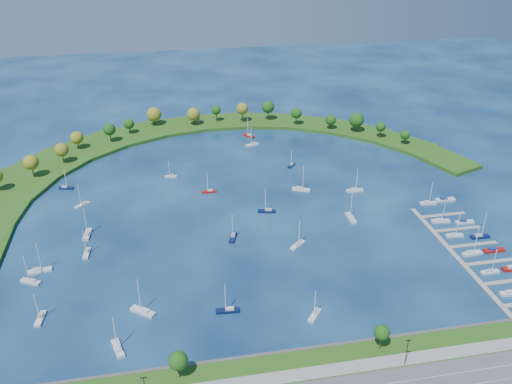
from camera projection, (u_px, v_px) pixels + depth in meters
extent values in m
plane|color=#071B44|center=(248.00, 205.00, 263.81)|extent=(700.00, 700.00, 0.00)
cube|color=#474442|center=(302.00, 351.00, 174.04)|extent=(420.00, 1.20, 1.80)
cube|color=gray|center=(311.00, 373.00, 164.54)|extent=(420.00, 5.00, 0.12)
cylinder|color=#382314|center=(179.00, 371.00, 162.00)|extent=(0.56, 0.56, 5.25)
sphere|color=#194912|center=(178.00, 361.00, 160.24)|extent=(6.00, 6.00, 6.00)
cylinder|color=#382314|center=(380.00, 342.00, 172.62)|extent=(0.56, 0.56, 5.60)
sphere|color=#194912|center=(382.00, 333.00, 170.85)|extent=(5.20, 5.20, 5.20)
cylinder|color=black|center=(406.00, 353.00, 165.45)|extent=(0.24, 0.24, 10.00)
cube|color=#2C5316|center=(11.00, 189.00, 276.54)|extent=(50.23, 54.30, 2.00)
cube|color=#2C5316|center=(48.00, 166.00, 302.52)|extent=(54.07, 56.09, 2.00)
cube|color=#2C5316|center=(90.00, 148.00, 325.72)|extent=(55.20, 54.07, 2.00)
cube|color=#2C5316|center=(133.00, 135.00, 344.81)|extent=(53.65, 48.47, 2.00)
cube|color=#2C5316|center=(177.00, 126.00, 358.68)|extent=(49.62, 39.75, 2.00)
cube|color=#2C5316|center=(221.00, 122.00, 366.53)|extent=(44.32, 29.96, 2.00)
cube|color=#2C5316|center=(266.00, 121.00, 367.90)|extent=(49.49, 38.05, 2.00)
cube|color=#2C5316|center=(310.00, 124.00, 362.71)|extent=(51.13, 44.12, 2.00)
cube|color=#2C5316|center=(354.00, 131.00, 351.27)|extent=(49.19, 47.96, 2.00)
cube|color=#2C5316|center=(398.00, 142.00, 334.23)|extent=(43.90, 49.49, 2.00)
cube|color=#2C5316|center=(440.00, 158.00, 312.59)|extent=(35.67, 48.74, 2.00)
cylinder|color=#382314|center=(33.00, 171.00, 285.09)|extent=(0.56, 0.56, 7.22)
sphere|color=olive|center=(31.00, 162.00, 282.67)|extent=(8.14, 8.14, 8.14)
cylinder|color=#382314|center=(63.00, 158.00, 301.72)|extent=(0.56, 0.56, 6.62)
sphere|color=olive|center=(62.00, 150.00, 299.47)|extent=(7.83, 7.83, 7.83)
cylinder|color=#382314|center=(78.00, 145.00, 320.27)|extent=(0.56, 0.56, 5.73)
sphere|color=olive|center=(77.00, 138.00, 318.24)|extent=(7.71, 7.71, 7.71)
cylinder|color=#382314|center=(110.00, 137.00, 329.74)|extent=(0.56, 0.56, 6.87)
sphere|color=#194912|center=(109.00, 129.00, 327.45)|extent=(7.60, 7.60, 7.60)
cylinder|color=#382314|center=(130.00, 130.00, 342.90)|extent=(0.56, 0.56, 5.41)
sphere|color=#194912|center=(129.00, 124.00, 341.03)|extent=(6.70, 6.70, 6.70)
cylinder|color=#382314|center=(155.00, 121.00, 356.92)|extent=(0.56, 0.56, 5.54)
sphere|color=olive|center=(154.00, 114.00, 354.73)|extent=(9.78, 9.78, 9.78)
cylinder|color=#382314|center=(194.00, 121.00, 357.21)|extent=(0.56, 0.56, 5.74)
sphere|color=olive|center=(193.00, 114.00, 355.08)|extent=(8.73, 8.73, 8.73)
cylinder|color=#382314|center=(216.00, 117.00, 363.04)|extent=(0.56, 0.56, 6.68)
sphere|color=#194912|center=(216.00, 110.00, 360.95)|extent=(6.01, 6.01, 6.01)
cylinder|color=#382314|center=(242.00, 116.00, 361.70)|extent=(0.56, 0.56, 7.88)
sphere|color=olive|center=(242.00, 109.00, 359.14)|extent=(8.03, 8.03, 8.03)
cylinder|color=#382314|center=(268.00, 115.00, 365.00)|extent=(0.56, 0.56, 7.77)
sphere|color=#194912|center=(268.00, 107.00, 362.43)|extent=(8.41, 8.41, 8.41)
cylinder|color=#382314|center=(296.00, 120.00, 356.99)|extent=(0.56, 0.56, 6.83)
sphere|color=#194912|center=(296.00, 113.00, 354.75)|extent=(7.20, 7.20, 7.20)
cylinder|color=#382314|center=(330.00, 125.00, 350.49)|extent=(0.56, 0.56, 4.89)
sphere|color=#194912|center=(331.00, 120.00, 348.72)|extent=(7.01, 7.01, 7.01)
cylinder|color=#382314|center=(356.00, 127.00, 345.87)|extent=(0.56, 0.56, 6.14)
sphere|color=#194912|center=(357.00, 120.00, 343.57)|extent=(9.58, 9.58, 9.58)
cylinder|color=#382314|center=(380.00, 133.00, 336.20)|extent=(0.56, 0.56, 6.31)
sphere|color=#194912|center=(381.00, 127.00, 334.16)|extent=(6.32, 6.32, 6.32)
cylinder|color=#382314|center=(404.00, 141.00, 326.77)|extent=(0.56, 0.56, 5.13)
sphere|color=#194912|center=(405.00, 135.00, 325.03)|extent=(6.02, 6.02, 6.02)
cylinder|color=gray|center=(198.00, 120.00, 362.24)|extent=(2.20, 2.20, 3.69)
cylinder|color=gray|center=(198.00, 117.00, 361.32)|extent=(2.60, 2.60, 0.30)
cube|color=gray|center=(456.00, 256.00, 223.31)|extent=(2.20, 82.00, 0.40)
cube|color=gray|center=(510.00, 281.00, 208.04)|extent=(22.00, 2.00, 0.40)
cube|color=gray|center=(491.00, 262.00, 219.55)|extent=(22.00, 2.00, 0.40)
cube|color=gray|center=(474.00, 245.00, 231.05)|extent=(22.00, 2.00, 0.40)
cylinder|color=#382314|center=(497.00, 242.00, 232.73)|extent=(0.36, 0.36, 1.60)
cube|color=gray|center=(458.00, 229.00, 242.56)|extent=(22.00, 2.00, 0.40)
cylinder|color=#382314|center=(480.00, 226.00, 244.24)|extent=(0.36, 0.36, 1.60)
cube|color=gray|center=(444.00, 215.00, 254.07)|extent=(22.00, 2.00, 0.40)
cylinder|color=#382314|center=(465.00, 212.00, 255.75)|extent=(0.36, 0.36, 1.60)
cube|color=#09143D|center=(228.00, 311.00, 192.22)|extent=(8.68, 3.06, 1.02)
cube|color=#BCBCC1|center=(230.00, 309.00, 191.90)|extent=(3.10, 1.90, 0.72)
cylinder|color=silver|center=(225.00, 297.00, 189.26)|extent=(0.32, 0.32, 11.50)
cube|color=silver|center=(355.00, 190.00, 276.23)|extent=(8.76, 2.46, 1.05)
cube|color=#BCBCC1|center=(353.00, 189.00, 275.67)|extent=(3.07, 1.72, 0.74)
cylinder|color=silver|center=(357.00, 179.00, 273.38)|extent=(0.32, 0.32, 11.82)
cube|color=#09143D|center=(292.00, 166.00, 303.92)|extent=(5.84, 6.46, 0.82)
cube|color=#BCBCC1|center=(292.00, 164.00, 304.13)|extent=(2.56, 2.69, 0.57)
cylinder|color=silver|center=(291.00, 158.00, 301.19)|extent=(0.32, 0.32, 9.21)
cube|color=silver|center=(40.00, 319.00, 188.46)|extent=(3.21, 8.25, 0.96)
cube|color=#BCBCC1|center=(41.00, 315.00, 188.79)|extent=(1.90, 2.98, 0.68)
cylinder|color=silver|center=(37.00, 307.00, 185.16)|extent=(0.32, 0.32, 10.85)
cube|color=silver|center=(301.00, 190.00, 277.03)|extent=(9.67, 6.35, 1.13)
cube|color=#BCBCC1|center=(299.00, 188.00, 276.79)|extent=(3.77, 3.06, 0.79)
cylinder|color=silver|center=(303.00, 178.00, 273.67)|extent=(0.32, 0.32, 12.73)
cube|color=#09143D|center=(66.00, 188.00, 278.84)|extent=(7.88, 4.01, 0.91)
cube|color=#BCBCC1|center=(65.00, 187.00, 278.53)|extent=(2.95, 2.12, 0.64)
cylinder|color=silver|center=(66.00, 178.00, 276.22)|extent=(0.32, 0.32, 10.25)
cube|color=silver|center=(171.00, 176.00, 291.37)|extent=(6.70, 2.86, 0.78)
cube|color=#BCBCC1|center=(172.00, 175.00, 291.08)|extent=(2.45, 1.63, 0.55)
cylinder|color=silver|center=(169.00, 169.00, 289.16)|extent=(0.32, 0.32, 8.76)
cube|color=maroon|center=(209.00, 192.00, 275.21)|extent=(7.63, 2.23, 0.91)
cube|color=#BCBCC1|center=(210.00, 190.00, 274.97)|extent=(2.68, 1.53, 0.64)
cylinder|color=silver|center=(207.00, 182.00, 272.54)|extent=(0.32, 0.32, 10.26)
cube|color=silver|center=(298.00, 245.00, 230.47)|extent=(8.10, 7.39, 1.03)
cube|color=#BCBCC1|center=(297.00, 244.00, 229.48)|extent=(3.38, 3.23, 0.72)
cylinder|color=silver|center=(299.00, 232.00, 228.03)|extent=(0.32, 0.32, 11.59)
cube|color=silver|center=(31.00, 282.00, 207.41)|extent=(8.42, 5.95, 1.00)
cube|color=#BCBCC1|center=(32.00, 280.00, 206.80)|extent=(3.33, 2.80, 0.70)
cylinder|color=silver|center=(26.00, 269.00, 204.77)|extent=(0.32, 0.32, 11.21)
cube|color=silver|center=(143.00, 312.00, 191.65)|extent=(9.37, 8.20, 1.17)
cube|color=#BCBCC1|center=(145.00, 310.00, 190.79)|extent=(3.87, 3.62, 0.82)
cylinder|color=silver|center=(139.00, 295.00, 188.66)|extent=(0.32, 0.32, 13.19)
cube|color=silver|center=(118.00, 349.00, 175.34)|extent=(5.07, 9.34, 1.08)
cube|color=#BCBCC1|center=(118.00, 348.00, 174.21)|extent=(2.62, 3.53, 0.76)
cylinder|color=silver|center=(115.00, 332.00, 172.85)|extent=(0.32, 0.32, 12.15)
cube|color=#09143D|center=(267.00, 211.00, 256.93)|extent=(8.86, 4.14, 1.03)
cube|color=#BCBCC1|center=(268.00, 210.00, 256.51)|extent=(3.28, 2.27, 0.72)
cylinder|color=silver|center=(265.00, 200.00, 254.04)|extent=(0.32, 0.32, 11.54)
cube|color=silver|center=(87.00, 235.00, 238.01)|extent=(3.59, 9.65, 1.13)
cube|color=#BCBCC1|center=(87.00, 234.00, 236.73)|extent=(2.18, 3.47, 0.79)
cylinder|color=silver|center=(85.00, 220.00, 235.48)|extent=(0.32, 0.32, 12.72)
cube|color=silver|center=(315.00, 315.00, 190.10)|extent=(6.68, 7.50, 0.94)
cube|color=#BCBCC1|center=(316.00, 312.00, 190.34)|extent=(2.94, 3.11, 0.66)
cylinder|color=silver|center=(315.00, 303.00, 186.93)|extent=(0.32, 0.32, 10.63)
cube|color=#09143D|center=(233.00, 237.00, 235.92)|extent=(4.79, 8.69, 1.01)
cube|color=#BCBCC1|center=(233.00, 235.00, 236.26)|extent=(2.46, 3.29, 0.70)
cylinder|color=silver|center=(232.00, 226.00, 232.48)|extent=(0.32, 0.32, 11.31)
cube|color=silver|center=(87.00, 253.00, 224.79)|extent=(2.86, 8.27, 0.97)
cube|color=#BCBCC1|center=(87.00, 251.00, 225.13)|extent=(1.80, 2.95, 0.68)
cylinder|color=silver|center=(84.00, 242.00, 221.46)|extent=(0.32, 0.32, 10.96)
cube|color=maroon|center=(249.00, 136.00, 344.69)|extent=(7.23, 7.98, 1.01)
cube|color=#BCBCC1|center=(250.00, 135.00, 343.82)|extent=(3.16, 3.32, 0.71)
cylinder|color=silver|center=(248.00, 127.00, 342.21)|extent=(0.32, 0.32, 11.38)
cube|color=silver|center=(82.00, 205.00, 262.51)|extent=(7.36, 6.88, 0.95)
cube|color=#BCBCC1|center=(83.00, 203.00, 262.69)|extent=(3.09, 2.99, 0.66)
cylinder|color=silver|center=(79.00, 195.00, 259.40)|extent=(0.32, 0.32, 10.64)
cube|color=silver|center=(351.00, 218.00, 251.04)|extent=(2.68, 9.53, 1.14)
cube|color=#BCBCC1|center=(351.00, 217.00, 249.76)|extent=(1.87, 3.34, 0.80)
cylinder|color=silver|center=(351.00, 204.00, 248.48)|extent=(0.32, 0.32, 12.86)
cube|color=silver|center=(252.00, 145.00, 331.29)|extent=(8.87, 5.04, 1.03)
cube|color=#BCBCC1|center=(253.00, 143.00, 331.26)|extent=(3.38, 2.56, 0.72)
cylinder|color=silver|center=(251.00, 136.00, 328.09)|extent=(0.32, 0.32, 11.55)
cube|color=silver|center=(40.00, 271.00, 213.72)|extent=(9.55, 4.02, 1.11)
cube|color=#BCBCC1|center=(37.00, 269.00, 213.01)|extent=(3.49, 2.30, 0.78)
cylinder|color=silver|center=(39.00, 256.00, 210.80)|extent=(0.32, 0.32, 12.50)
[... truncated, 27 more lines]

